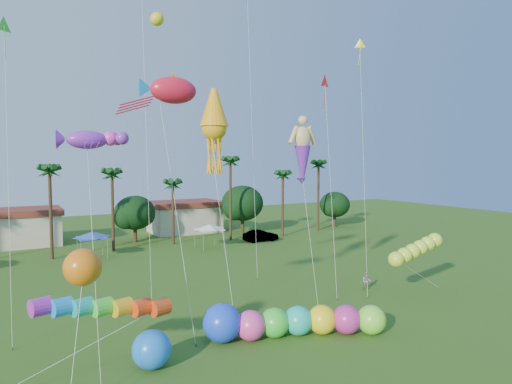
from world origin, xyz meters
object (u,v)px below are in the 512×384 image
car_b (261,236)px  blue_ball (152,349)px  caterpillar_inflatable (289,322)px  spectator_b (366,281)px

car_b → blue_ball: bearing=143.4°
caterpillar_inflatable → blue_ball: (-8.77, 0.02, 0.05)m
car_b → blue_ball: (-24.31, -30.13, 0.26)m
car_b → caterpillar_inflatable: bearing=155.0°
blue_ball → car_b: bearing=51.1°
caterpillar_inflatable → car_b: bearing=83.8°
spectator_b → caterpillar_inflatable: bearing=-109.2°
spectator_b → car_b: bearing=126.9°
caterpillar_inflatable → blue_ball: size_ratio=5.42×
caterpillar_inflatable → blue_ball: 8.77m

